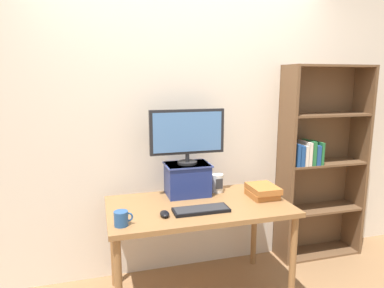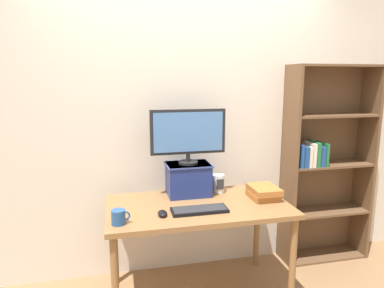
{
  "view_description": "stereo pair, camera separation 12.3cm",
  "coord_description": "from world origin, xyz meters",
  "px_view_note": "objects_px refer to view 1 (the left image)",
  "views": [
    {
      "loc": [
        -0.71,
        -2.34,
        1.69
      ],
      "look_at": [
        -0.03,
        0.09,
        1.21
      ],
      "focal_mm": 32.0,
      "sensor_mm": 36.0,
      "label": 1
    },
    {
      "loc": [
        -0.59,
        -2.37,
        1.69
      ],
      "look_at": [
        -0.03,
        0.09,
        1.21
      ],
      "focal_mm": 32.0,
      "sensor_mm": 36.0,
      "label": 2
    }
  ],
  "objects_px": {
    "computer_monitor": "(187,134)",
    "desk_speaker": "(217,183)",
    "computer_mouse": "(165,214)",
    "coffee_mug": "(121,218)",
    "desk": "(199,214)",
    "keyboard": "(201,210)",
    "book_stack": "(263,191)",
    "bookshelf_unit": "(319,162)",
    "riser_box": "(187,179)"
  },
  "relations": [
    {
      "from": "keyboard",
      "to": "computer_monitor",
      "type": "bearing_deg",
      "value": 90.03
    },
    {
      "from": "riser_box",
      "to": "desk",
      "type": "bearing_deg",
      "value": -83.55
    },
    {
      "from": "bookshelf_unit",
      "to": "desk_speaker",
      "type": "relative_size",
      "value": 12.03
    },
    {
      "from": "riser_box",
      "to": "keyboard",
      "type": "relative_size",
      "value": 0.89
    },
    {
      "from": "desk",
      "to": "desk_speaker",
      "type": "relative_size",
      "value": 9.01
    },
    {
      "from": "desk",
      "to": "coffee_mug",
      "type": "height_order",
      "value": "coffee_mug"
    },
    {
      "from": "keyboard",
      "to": "desk",
      "type": "bearing_deg",
      "value": 79.92
    },
    {
      "from": "computer_mouse",
      "to": "book_stack",
      "type": "height_order",
      "value": "book_stack"
    },
    {
      "from": "computer_monitor",
      "to": "coffee_mug",
      "type": "relative_size",
      "value": 4.89
    },
    {
      "from": "riser_box",
      "to": "coffee_mug",
      "type": "distance_m",
      "value": 0.73
    },
    {
      "from": "computer_monitor",
      "to": "coffee_mug",
      "type": "height_order",
      "value": "computer_monitor"
    },
    {
      "from": "riser_box",
      "to": "keyboard",
      "type": "distance_m",
      "value": 0.39
    },
    {
      "from": "desk",
      "to": "coffee_mug",
      "type": "relative_size",
      "value": 11.04
    },
    {
      "from": "bookshelf_unit",
      "to": "keyboard",
      "type": "xyz_separation_m",
      "value": [
        -1.31,
        -0.5,
        -0.15
      ]
    },
    {
      "from": "desk",
      "to": "desk_speaker",
      "type": "bearing_deg",
      "value": 45.02
    },
    {
      "from": "desk",
      "to": "bookshelf_unit",
      "type": "height_order",
      "value": "bookshelf_unit"
    },
    {
      "from": "desk",
      "to": "computer_mouse",
      "type": "height_order",
      "value": "computer_mouse"
    },
    {
      "from": "computer_monitor",
      "to": "computer_mouse",
      "type": "xyz_separation_m",
      "value": [
        -0.27,
        -0.39,
        -0.48
      ]
    },
    {
      "from": "coffee_mug",
      "to": "desk",
      "type": "bearing_deg",
      "value": 21.81
    },
    {
      "from": "bookshelf_unit",
      "to": "coffee_mug",
      "type": "xyz_separation_m",
      "value": [
        -1.88,
        -0.59,
        -0.11
      ]
    },
    {
      "from": "riser_box",
      "to": "book_stack",
      "type": "xyz_separation_m",
      "value": [
        0.56,
        -0.22,
        -0.09
      ]
    },
    {
      "from": "bookshelf_unit",
      "to": "computer_monitor",
      "type": "relative_size",
      "value": 3.02
    },
    {
      "from": "riser_box",
      "to": "computer_monitor",
      "type": "height_order",
      "value": "computer_monitor"
    },
    {
      "from": "desk_speaker",
      "to": "coffee_mug",
      "type": "bearing_deg",
      "value": -150.35
    },
    {
      "from": "bookshelf_unit",
      "to": "riser_box",
      "type": "bearing_deg",
      "value": -174.56
    },
    {
      "from": "keyboard",
      "to": "computer_mouse",
      "type": "relative_size",
      "value": 3.85
    },
    {
      "from": "desk_speaker",
      "to": "computer_mouse",
      "type": "bearing_deg",
      "value": -143.1
    },
    {
      "from": "keyboard",
      "to": "coffee_mug",
      "type": "bearing_deg",
      "value": -170.9
    },
    {
      "from": "coffee_mug",
      "to": "desk_speaker",
      "type": "xyz_separation_m",
      "value": [
        0.82,
        0.47,
        0.03
      ]
    },
    {
      "from": "desk_speaker",
      "to": "book_stack",
      "type": "bearing_deg",
      "value": -36.17
    },
    {
      "from": "bookshelf_unit",
      "to": "keyboard",
      "type": "relative_size",
      "value": 4.52
    },
    {
      "from": "desk",
      "to": "computer_monitor",
      "type": "bearing_deg",
      "value": 96.49
    },
    {
      "from": "computer_monitor",
      "to": "keyboard",
      "type": "relative_size",
      "value": 1.5
    },
    {
      "from": "computer_monitor",
      "to": "desk_speaker",
      "type": "bearing_deg",
      "value": 0.42
    },
    {
      "from": "bookshelf_unit",
      "to": "computer_mouse",
      "type": "distance_m",
      "value": 1.67
    },
    {
      "from": "keyboard",
      "to": "book_stack",
      "type": "relative_size",
      "value": 1.53
    },
    {
      "from": "book_stack",
      "to": "desk_speaker",
      "type": "bearing_deg",
      "value": 143.83
    },
    {
      "from": "desk",
      "to": "computer_mouse",
      "type": "relative_size",
      "value": 13.04
    },
    {
      "from": "computer_mouse",
      "to": "book_stack",
      "type": "xyz_separation_m",
      "value": [
        0.83,
        0.17,
        0.03
      ]
    },
    {
      "from": "desk",
      "to": "bookshelf_unit",
      "type": "xyz_separation_m",
      "value": [
        1.29,
        0.36,
        0.24
      ]
    },
    {
      "from": "book_stack",
      "to": "desk_speaker",
      "type": "xyz_separation_m",
      "value": [
        -0.3,
        0.22,
        0.03
      ]
    },
    {
      "from": "desk",
      "to": "keyboard",
      "type": "relative_size",
      "value": 3.39
    },
    {
      "from": "riser_box",
      "to": "desk_speaker",
      "type": "xyz_separation_m",
      "value": [
        0.26,
        0.0,
        -0.06
      ]
    },
    {
      "from": "computer_mouse",
      "to": "riser_box",
      "type": "bearing_deg",
      "value": 55.78
    },
    {
      "from": "bookshelf_unit",
      "to": "desk_speaker",
      "type": "distance_m",
      "value": 1.07
    },
    {
      "from": "bookshelf_unit",
      "to": "computer_mouse",
      "type": "xyz_separation_m",
      "value": [
        -1.58,
        -0.52,
        -0.14
      ]
    },
    {
      "from": "book_stack",
      "to": "desk",
      "type": "bearing_deg",
      "value": -179.05
    },
    {
      "from": "computer_mouse",
      "to": "keyboard",
      "type": "bearing_deg",
      "value": 3.75
    },
    {
      "from": "desk",
      "to": "desk_speaker",
      "type": "xyz_separation_m",
      "value": [
        0.23,
        0.23,
        0.16
      ]
    },
    {
      "from": "computer_mouse",
      "to": "coffee_mug",
      "type": "xyz_separation_m",
      "value": [
        -0.29,
        -0.07,
        0.03
      ]
    }
  ]
}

